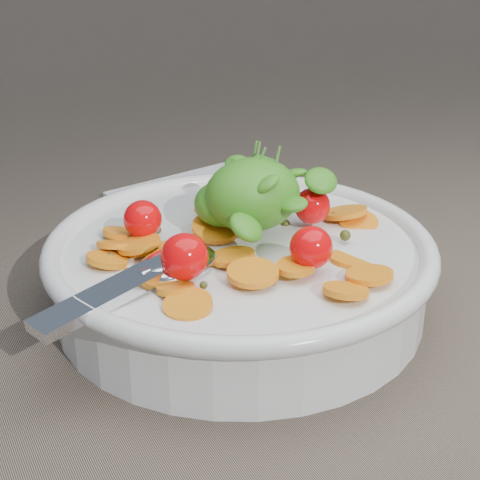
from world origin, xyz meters
name	(u,v)px	position (x,y,z in m)	size (l,w,h in m)	color
ground	(248,294)	(0.00, 0.00, 0.00)	(6.00, 6.00, 0.00)	#756554
bowl	(240,268)	(-0.02, -0.02, 0.04)	(0.32, 0.30, 0.13)	silver
napkin	(212,198)	(0.06, 0.20, 0.00)	(0.18, 0.16, 0.01)	white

